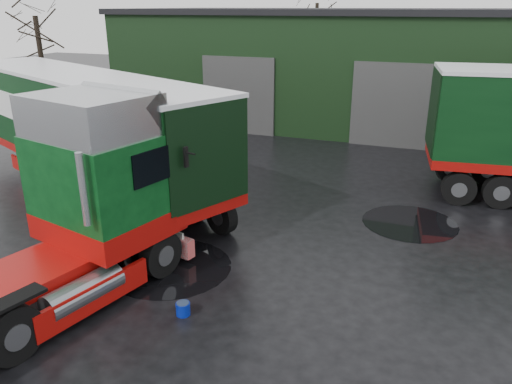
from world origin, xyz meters
The scene contains 9 objects.
ground centered at (0.00, 0.00, 0.00)m, with size 100.00×100.00×0.00m, color black.
warehouse centered at (2.00, 20.00, 3.16)m, with size 32.40×12.40×6.30m.
hero_tractor centered at (-3.79, -3.00, 2.33)m, with size 3.18×7.49×4.65m, color #093D15, non-canonical shape.
trailer_left centered at (-7.50, 3.51, 2.18)m, with size 2.87×14.04×4.36m, color silver, non-canonical shape.
wash_bucket centered at (-0.63, -2.12, 0.15)m, with size 0.32×0.32×0.30m, color #06198C.
tree_left centered at (-17.00, 12.00, 4.25)m, with size 4.40×4.40×8.50m, color black, non-canonical shape.
tree_back_a centered at (-6.00, 30.00, 4.75)m, with size 4.40×4.40×9.50m, color black, non-canonical shape.
puddle_0 centered at (-2.01, -0.33, 0.00)m, with size 3.25×3.25×0.01m, color black.
puddle_1 centered at (3.67, 4.86, 0.00)m, with size 2.97×2.97×0.01m, color black.
Camera 1 is at (4.24, -10.39, 6.47)m, focal length 35.00 mm.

